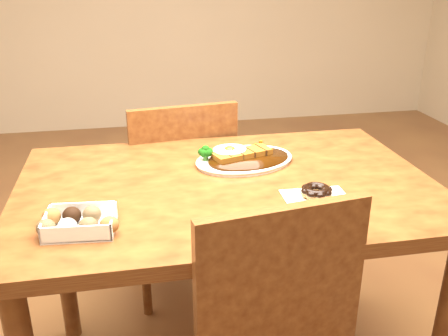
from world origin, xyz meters
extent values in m
cube|color=#471F0E|center=(0.00, 0.00, 0.73)|extent=(1.20, 0.80, 0.04)
cylinder|color=#471F0E|center=(-0.54, 0.34, 0.35)|extent=(0.06, 0.06, 0.71)
cylinder|color=#471F0E|center=(0.54, 0.34, 0.35)|extent=(0.06, 0.06, 0.71)
cube|color=#471F0E|center=(-0.10, 0.60, 0.43)|extent=(0.47, 0.47, 0.04)
cylinder|color=#471F0E|center=(0.05, 0.79, 0.21)|extent=(0.04, 0.04, 0.41)
cylinder|color=#471F0E|center=(-0.29, 0.75, 0.21)|extent=(0.04, 0.04, 0.41)
cylinder|color=#471F0E|center=(0.09, 0.45, 0.21)|extent=(0.04, 0.04, 0.41)
cylinder|color=#471F0E|center=(-0.25, 0.41, 0.21)|extent=(0.04, 0.04, 0.41)
cube|color=#471F0E|center=(-0.08, 0.41, 0.67)|extent=(0.40, 0.08, 0.40)
cube|color=#471F0E|center=(0.04, -0.41, 0.67)|extent=(0.40, 0.09, 0.40)
ellipsoid|color=white|center=(0.08, 0.14, 0.76)|extent=(0.36, 0.29, 0.01)
ellipsoid|color=black|center=(0.09, 0.13, 0.77)|extent=(0.30, 0.24, 0.01)
cube|color=#6B380C|center=(0.08, 0.14, 0.78)|extent=(0.20, 0.12, 0.02)
ellipsoid|color=white|center=(0.04, 0.16, 0.79)|extent=(0.13, 0.12, 0.01)
ellipsoid|color=#FFB214|center=(0.04, 0.16, 0.79)|extent=(0.04, 0.04, 0.02)
cube|color=white|center=(-0.40, -0.21, 0.77)|extent=(0.17, 0.14, 0.04)
ellipsoid|color=black|center=(-0.47, -0.23, 0.78)|extent=(0.04, 0.04, 0.04)
ellipsoid|color=beige|center=(-0.42, -0.24, 0.78)|extent=(0.04, 0.04, 0.04)
ellipsoid|color=black|center=(-0.37, -0.24, 0.78)|extent=(0.04, 0.04, 0.04)
ellipsoid|color=brown|center=(-0.33, -0.24, 0.78)|extent=(0.04, 0.04, 0.04)
ellipsoid|color=brown|center=(-0.46, -0.17, 0.78)|extent=(0.04, 0.04, 0.04)
ellipsoid|color=black|center=(-0.42, -0.18, 0.78)|extent=(0.04, 0.04, 0.04)
ellipsoid|color=black|center=(-0.37, -0.18, 0.78)|extent=(0.04, 0.04, 0.04)
cube|color=silver|center=(0.22, -0.15, 0.75)|extent=(0.18, 0.13, 0.00)
torus|color=olive|center=(0.22, -0.15, 0.77)|extent=(0.09, 0.09, 0.03)
torus|color=black|center=(0.22, -0.15, 0.77)|extent=(0.08, 0.08, 0.02)
camera|label=1|loc=(-0.26, -1.29, 1.34)|focal=40.00mm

